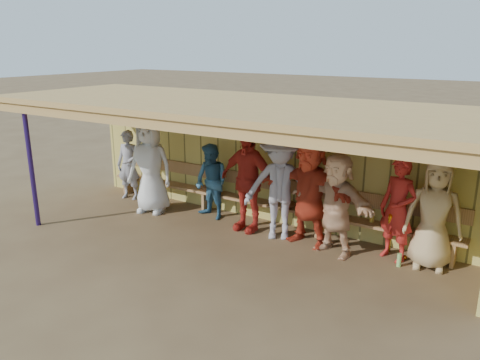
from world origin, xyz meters
name	(u,v)px	position (x,y,z in m)	size (l,w,h in m)	color
ground	(230,240)	(0.00, 0.00, 0.00)	(90.00, 90.00, 0.00)	brown
player_a	(129,165)	(-3.27, 0.79, 0.79)	(0.58, 0.38, 1.58)	gray
player_b	(150,166)	(-2.25, 0.41, 0.99)	(0.97, 0.63, 1.98)	silver
player_c	(211,182)	(-0.94, 0.76, 0.77)	(0.74, 0.58, 1.53)	#2F6283
player_d	(247,180)	(-0.01, 0.61, 0.98)	(1.15, 0.48, 1.96)	red
player_e	(280,186)	(0.70, 0.58, 0.98)	(1.27, 0.73, 1.96)	#98969E
player_f	(336,204)	(1.80, 0.49, 0.88)	(1.63, 0.52, 1.76)	#DFAA7D
player_g	(398,209)	(2.72, 0.81, 0.86)	(0.63, 0.41, 1.72)	#AF211C
player_h	(434,214)	(3.27, 0.81, 0.89)	(0.87, 0.57, 1.78)	tan
player_extra	(309,191)	(1.25, 0.62, 0.97)	(1.80, 0.57, 1.94)	red
dugout_structure	(268,144)	(0.39, 0.69, 1.69)	(8.80, 3.20, 2.50)	#C4B454
bench	(261,196)	(0.00, 1.12, 0.53)	(7.60, 0.34, 0.93)	#A77847
dugout_equipment	(229,194)	(-0.66, 0.99, 0.49)	(6.69, 0.62, 0.80)	gold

